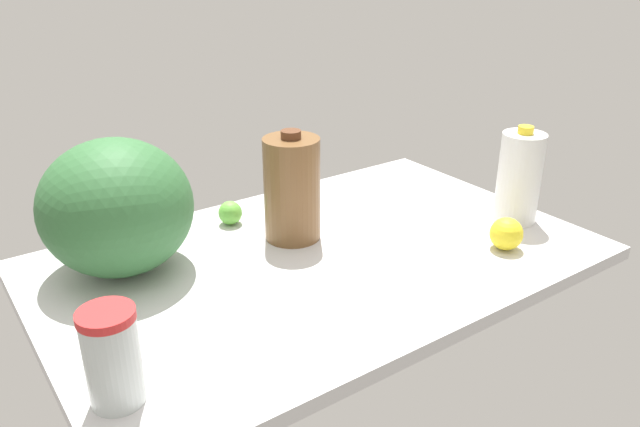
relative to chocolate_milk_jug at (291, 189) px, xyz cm
name	(u,v)px	position (x,y,z in cm)	size (l,w,h in cm)	color
countertop	(320,260)	(0.29, -11.08, -13.66)	(120.00, 76.00, 3.00)	silver
chocolate_milk_jug	(291,189)	(0.00, 0.00, 0.00)	(12.91, 12.91, 25.89)	brown
watermelon	(117,207)	(-37.25, 7.81, 2.04)	(31.10, 31.10, 28.39)	#326736
milk_jug	(519,177)	(50.52, -23.79, -0.90)	(10.39, 10.39, 24.09)	white
tumbler_cup	(112,357)	(-52.21, -32.17, -4.16)	(8.55, 8.55, 15.92)	silver
lemon_far_back	(506,234)	(36.16, -32.88, -8.45)	(7.42, 7.42, 7.42)	yellow
lime_beside_bowl	(230,213)	(-8.24, 14.91, -9.25)	(5.83, 5.83, 5.83)	#63B740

